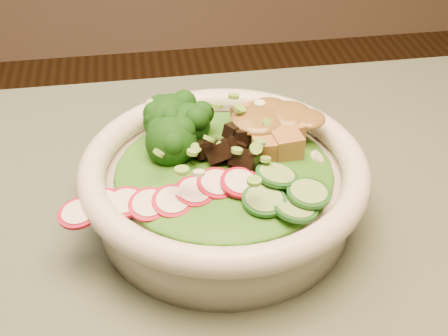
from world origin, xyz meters
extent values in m
cylinder|color=black|center=(0.55, 0.35, 0.36)|extent=(0.06, 0.06, 0.72)
cylinder|color=silver|center=(0.23, 0.14, 0.77)|extent=(0.21, 0.21, 0.05)
torus|color=silver|center=(0.23, 0.14, 0.80)|extent=(0.24, 0.24, 0.02)
ellipsoid|color=#185612|center=(0.23, 0.14, 0.80)|extent=(0.18, 0.18, 0.02)
ellipsoid|color=brown|center=(0.28, 0.18, 0.82)|extent=(0.06, 0.05, 0.01)
camera|label=1|loc=(0.17, -0.26, 1.11)|focal=50.00mm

